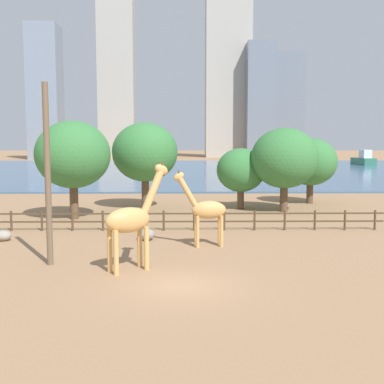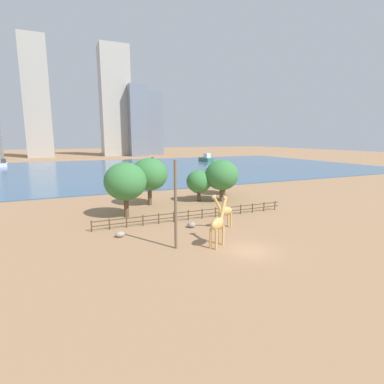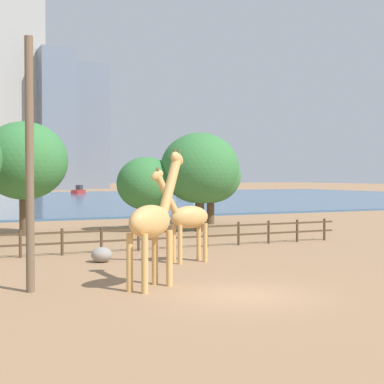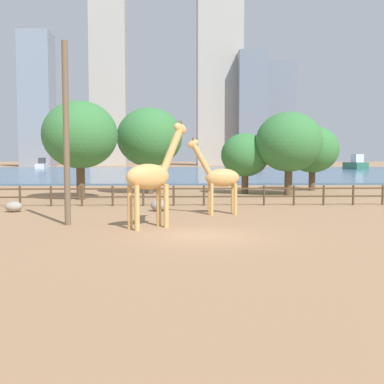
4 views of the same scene
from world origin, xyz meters
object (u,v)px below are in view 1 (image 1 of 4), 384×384
at_px(boulder_near_fence, 3,236).
at_px(giraffe_tall, 206,210).
at_px(tree_left_large, 285,158).
at_px(boat_sailboat, 266,161).
at_px(tree_right_small, 241,170).
at_px(boat_ferry, 49,160).
at_px(tree_right_tall, 145,152).
at_px(tree_center_broad, 311,162).
at_px(utility_pole, 48,175).
at_px(tree_left_small, 73,155).
at_px(boat_tug, 364,160).
at_px(giraffe_companion, 132,219).
at_px(boulder_by_pole, 146,234).

bearing_deg(boulder_near_fence, giraffe_tall, -7.73).
distance_m(giraffe_tall, tree_left_large, 14.92).
xyz_separation_m(boulder_near_fence, boat_sailboat, (30.92, 93.63, 0.50)).
bearing_deg(tree_right_small, boat_ferry, 115.77).
distance_m(tree_right_tall, boat_sailboat, 83.61).
bearing_deg(boulder_near_fence, tree_right_tall, 62.21).
xyz_separation_m(tree_center_broad, boat_ferry, (-45.80, 76.99, -2.73)).
distance_m(utility_pole, tree_right_small, 21.50).
bearing_deg(tree_right_tall, tree_left_small, -130.28).
bearing_deg(boat_tug, tree_right_tall, 143.89).
height_order(tree_center_broad, tree_left_small, tree_left_small).
distance_m(boat_sailboat, boat_tug, 23.35).
relative_size(tree_center_broad, tree_right_small, 1.17).
height_order(tree_left_large, tree_center_broad, tree_left_large).
bearing_deg(boat_sailboat, tree_right_tall, 21.81).
xyz_separation_m(boulder_near_fence, tree_right_tall, (7.15, 13.57, 4.50)).
distance_m(boulder_near_fence, tree_right_small, 20.28).
bearing_deg(tree_center_broad, boat_tug, 66.01).
relative_size(giraffe_tall, tree_left_large, 0.62).
relative_size(boulder_near_fence, tree_left_large, 0.14).
bearing_deg(tree_right_tall, utility_pole, -98.64).
bearing_deg(giraffe_tall, tree_right_small, -111.86).
height_order(tree_left_large, tree_right_tall, tree_right_tall).
height_order(tree_left_large, boat_sailboat, tree_left_large).
height_order(boat_ferry, boat_tug, boat_tug).
bearing_deg(boat_tug, boulder_near_fence, 144.60).
xyz_separation_m(giraffe_companion, tree_right_tall, (-1.05, 20.06, 2.50)).
relative_size(utility_pole, tree_right_small, 1.63).
distance_m(tree_right_tall, boat_tug, 85.10).
height_order(boulder_near_fence, tree_right_small, tree_right_small).
bearing_deg(utility_pole, boat_sailboat, 74.94).
bearing_deg(boulder_near_fence, tree_center_broad, 36.88).
bearing_deg(tree_right_tall, tree_center_broad, 11.50).
bearing_deg(boat_sailboat, giraffe_companion, 25.56).
relative_size(giraffe_tall, tree_right_small, 0.82).
height_order(tree_left_small, tree_right_small, tree_left_small).
xyz_separation_m(tree_left_large, boat_sailboat, (12.26, 82.23, -3.56)).
distance_m(tree_left_small, boat_tug, 92.48).
xyz_separation_m(giraffe_tall, boulder_by_pole, (-3.38, 1.67, -1.69)).
xyz_separation_m(tree_center_broad, tree_right_small, (-6.86, -3.65, -0.54)).
xyz_separation_m(tree_left_large, tree_center_broad, (3.49, 5.22, -0.53)).
xyz_separation_m(utility_pole, tree_left_small, (-1.92, 13.35, 0.54)).
height_order(boulder_near_fence, tree_left_small, tree_left_small).
bearing_deg(giraffe_tall, boat_sailboat, -109.39).
relative_size(utility_pole, tree_right_tall, 1.15).
distance_m(boat_ferry, boat_tug, 76.83).
bearing_deg(boat_tug, giraffe_companion, 150.44).
distance_m(tree_center_broad, boat_tug, 75.27).
distance_m(giraffe_companion, boat_tug, 102.08).
bearing_deg(giraffe_companion, tree_left_small, 77.30).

